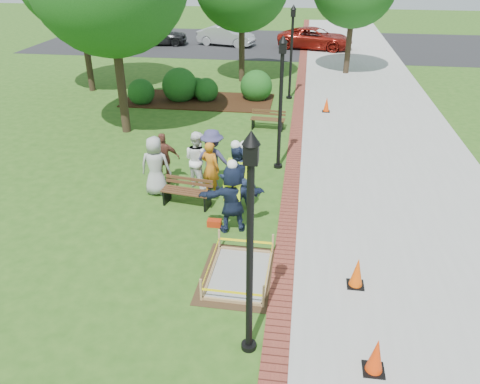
# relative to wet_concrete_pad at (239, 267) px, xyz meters

# --- Properties ---
(ground) EXTENTS (100.00, 100.00, 0.00)m
(ground) POSITION_rel_wet_concrete_pad_xyz_m (-0.78, 0.91, -0.23)
(ground) COLOR #285116
(ground) RESTS_ON ground
(sidewalk) EXTENTS (6.00, 60.00, 0.02)m
(sidewalk) POSITION_rel_wet_concrete_pad_xyz_m (4.22, 10.91, -0.22)
(sidewalk) COLOR #9E9E99
(sidewalk) RESTS_ON ground
(brick_edging) EXTENTS (0.50, 60.00, 0.03)m
(brick_edging) POSITION_rel_wet_concrete_pad_xyz_m (0.97, 10.91, -0.22)
(brick_edging) COLOR maroon
(brick_edging) RESTS_ON ground
(mulch_bed) EXTENTS (7.00, 3.00, 0.05)m
(mulch_bed) POSITION_rel_wet_concrete_pad_xyz_m (-3.78, 12.91, -0.21)
(mulch_bed) COLOR #381E0F
(mulch_bed) RESTS_ON ground
(parking_lot) EXTENTS (36.00, 12.00, 0.01)m
(parking_lot) POSITION_rel_wet_concrete_pad_xyz_m (-0.78, 27.91, -0.23)
(parking_lot) COLOR black
(parking_lot) RESTS_ON ground
(wet_concrete_pad) EXTENTS (1.75, 2.34, 0.55)m
(wet_concrete_pad) POSITION_rel_wet_concrete_pad_xyz_m (0.00, 0.00, 0.00)
(wet_concrete_pad) COLOR #47331E
(wet_concrete_pad) RESTS_ON ground
(bench_near) EXTENTS (1.49, 0.69, 0.77)m
(bench_near) POSITION_rel_wet_concrete_pad_xyz_m (-1.92, 2.99, 0.01)
(bench_near) COLOR #4E301A
(bench_near) RESTS_ON ground
(bench_far) EXTENTS (1.40, 0.57, 0.74)m
(bench_far) POSITION_rel_wet_concrete_pad_xyz_m (-0.19, 9.53, 0.00)
(bench_far) COLOR #4D371A
(bench_far) RESTS_ON ground
(cone_front) EXTENTS (0.38, 0.38, 0.75)m
(cone_front) POSITION_rel_wet_concrete_pad_xyz_m (2.69, -2.33, 0.13)
(cone_front) COLOR black
(cone_front) RESTS_ON ground
(cone_back) EXTENTS (0.37, 0.37, 0.73)m
(cone_back) POSITION_rel_wet_concrete_pad_xyz_m (2.56, -0.01, 0.12)
(cone_back) COLOR black
(cone_back) RESTS_ON ground
(cone_far) EXTENTS (0.34, 0.34, 0.66)m
(cone_far) POSITION_rel_wet_concrete_pad_xyz_m (2.19, 12.05, 0.09)
(cone_far) COLOR black
(cone_far) RESTS_ON ground
(toolbox) EXTENTS (0.37, 0.21, 0.18)m
(toolbox) POSITION_rel_wet_concrete_pad_xyz_m (-0.95, 1.98, -0.14)
(toolbox) COLOR #A9280D
(toolbox) RESTS_ON ground
(lamp_near) EXTENTS (0.28, 0.28, 4.26)m
(lamp_near) POSITION_rel_wet_concrete_pad_xyz_m (0.47, -2.09, 2.25)
(lamp_near) COLOR black
(lamp_near) RESTS_ON ground
(lamp_mid) EXTENTS (0.28, 0.28, 4.26)m
(lamp_mid) POSITION_rel_wet_concrete_pad_xyz_m (0.47, 5.91, 2.25)
(lamp_mid) COLOR black
(lamp_mid) RESTS_ON ground
(lamp_far) EXTENTS (0.28, 0.28, 4.26)m
(lamp_far) POSITION_rel_wet_concrete_pad_xyz_m (0.47, 13.91, 2.25)
(lamp_far) COLOR black
(lamp_far) RESTS_ON ground
(shrub_a) EXTENTS (1.24, 1.24, 1.24)m
(shrub_a) POSITION_rel_wet_concrete_pad_xyz_m (-6.33, 12.17, -0.23)
(shrub_a) COLOR #164814
(shrub_a) RESTS_ON ground
(shrub_b) EXTENTS (1.66, 1.66, 1.66)m
(shrub_b) POSITION_rel_wet_concrete_pad_xyz_m (-4.67, 12.93, -0.23)
(shrub_b) COLOR #164814
(shrub_b) RESTS_ON ground
(shrub_c) EXTENTS (1.15, 1.15, 1.15)m
(shrub_c) POSITION_rel_wet_concrete_pad_xyz_m (-3.43, 13.04, -0.23)
(shrub_c) COLOR #164814
(shrub_c) RESTS_ON ground
(shrub_d) EXTENTS (1.52, 1.52, 1.52)m
(shrub_d) POSITION_rel_wet_concrete_pad_xyz_m (-1.10, 13.52, -0.23)
(shrub_d) COLOR #164814
(shrub_d) RESTS_ON ground
(shrub_e) EXTENTS (1.00, 1.00, 1.00)m
(shrub_e) POSITION_rel_wet_concrete_pad_xyz_m (-4.00, 13.61, -0.23)
(shrub_e) COLOR #164814
(shrub_e) RESTS_ON ground
(casual_person_a) EXTENTS (0.59, 0.39, 1.78)m
(casual_person_a) POSITION_rel_wet_concrete_pad_xyz_m (-2.97, 3.58, 0.66)
(casual_person_a) COLOR #A0A0A0
(casual_person_a) RESTS_ON ground
(casual_person_b) EXTENTS (0.62, 0.52, 1.64)m
(casual_person_b) POSITION_rel_wet_concrete_pad_xyz_m (-1.39, 3.80, 0.59)
(casual_person_b) COLOR #C26C16
(casual_person_b) RESTS_ON ground
(casual_person_c) EXTENTS (0.67, 0.61, 1.76)m
(casual_person_c) POSITION_rel_wet_concrete_pad_xyz_m (-1.87, 4.22, 0.65)
(casual_person_c) COLOR white
(casual_person_c) RESTS_ON ground
(casual_person_d) EXTENTS (0.59, 0.45, 1.62)m
(casual_person_d) POSITION_rel_wet_concrete_pad_xyz_m (-2.93, 4.29, 0.58)
(casual_person_d) COLOR brown
(casual_person_d) RESTS_ON ground
(casual_person_e) EXTENTS (0.62, 0.42, 1.89)m
(casual_person_e) POSITION_rel_wet_concrete_pad_xyz_m (-1.39, 4.11, 0.71)
(casual_person_e) COLOR #38365E
(casual_person_e) RESTS_ON ground
(hivis_worker_a) EXTENTS (0.67, 0.53, 1.99)m
(hivis_worker_a) POSITION_rel_wet_concrete_pad_xyz_m (-0.44, 1.89, 0.75)
(hivis_worker_a) COLOR #1B2348
(hivis_worker_a) RESTS_ON ground
(hivis_worker_b) EXTENTS (0.70, 0.60, 2.01)m
(hivis_worker_b) POSITION_rel_wet_concrete_pad_xyz_m (-0.30, 3.10, 0.76)
(hivis_worker_b) COLOR #1D204B
(hivis_worker_b) RESTS_ON ground
(hivis_worker_c) EXTENTS (0.70, 0.59, 2.02)m
(hivis_worker_c) POSITION_rel_wet_concrete_pad_xyz_m (-0.54, 3.06, 0.76)
(hivis_worker_c) COLOR #171F3D
(hivis_worker_c) RESTS_ON ground
(parked_car_a) EXTENTS (2.82, 5.19, 1.61)m
(parked_car_a) POSITION_rel_wet_concrete_pad_xyz_m (-9.83, 26.29, -0.23)
(parked_car_a) COLOR black
(parked_car_a) RESTS_ON ground
(parked_car_b) EXTENTS (3.09, 4.98, 1.51)m
(parked_car_b) POSITION_rel_wet_concrete_pad_xyz_m (-4.76, 26.72, -0.23)
(parked_car_b) COLOR #B3B2B8
(parked_car_b) RESTS_ON ground
(parked_car_c) EXTENTS (3.07, 5.16, 1.57)m
(parked_car_c) POSITION_rel_wet_concrete_pad_xyz_m (1.70, 26.41, -0.23)
(parked_car_c) COLOR maroon
(parked_car_c) RESTS_ON ground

